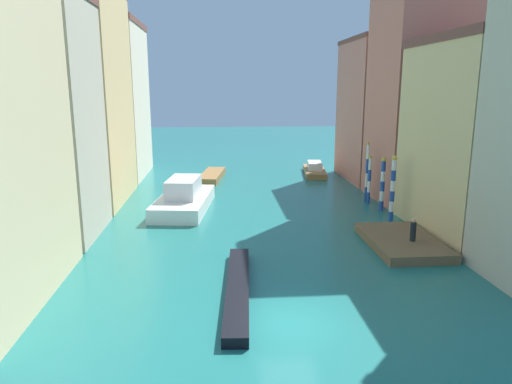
% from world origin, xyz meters
% --- Properties ---
extents(ground_plane, '(154.00, 154.00, 0.00)m').
position_xyz_m(ground_plane, '(0.00, 24.50, 0.00)').
color(ground_plane, '#1E6B66').
extents(building_left_1, '(7.55, 7.90, 15.77)m').
position_xyz_m(building_left_1, '(-14.75, 13.62, 7.90)').
color(building_left_1, '#BCB299').
rests_on(building_left_1, ground).
extents(building_left_2, '(7.55, 11.69, 18.61)m').
position_xyz_m(building_left_2, '(-14.75, 23.77, 9.32)').
color(building_left_2, '#DBB77A').
rests_on(building_left_2, ground).
extents(building_left_3, '(7.55, 11.86, 16.86)m').
position_xyz_m(building_left_3, '(-14.75, 35.70, 8.44)').
color(building_left_3, beige).
rests_on(building_left_3, ground).
extents(building_right_1, '(7.55, 10.85, 13.22)m').
position_xyz_m(building_right_1, '(14.75, 11.92, 6.62)').
color(building_right_1, '#DBB77A').
rests_on(building_right_1, ground).
extents(building_right_2, '(7.55, 8.29, 21.95)m').
position_xyz_m(building_right_2, '(14.75, 21.73, 10.99)').
color(building_right_2, '#C6705B').
rests_on(building_right_2, ground).
extents(building_right_3, '(7.55, 10.49, 14.89)m').
position_xyz_m(building_right_3, '(14.75, 31.36, 7.45)').
color(building_right_3, '#C6705B').
rests_on(building_right_3, ground).
extents(waterfront_dock, '(4.15, 6.98, 0.58)m').
position_xyz_m(waterfront_dock, '(8.68, 9.41, 0.29)').
color(waterfront_dock, brown).
rests_on(waterfront_dock, ground).
extents(person_on_dock, '(0.36, 0.36, 1.43)m').
position_xyz_m(person_on_dock, '(9.04, 8.70, 1.24)').
color(person_on_dock, black).
rests_on(person_on_dock, waterfront_dock).
extents(mooring_pole_0, '(0.38, 0.38, 5.03)m').
position_xyz_m(mooring_pole_0, '(9.99, 14.90, 2.57)').
color(mooring_pole_0, '#1E479E').
rests_on(mooring_pole_0, ground).
extents(mooring_pole_1, '(0.38, 0.38, 4.41)m').
position_xyz_m(mooring_pole_1, '(10.38, 18.09, 2.26)').
color(mooring_pole_1, '#1E479E').
rests_on(mooring_pole_1, ground).
extents(mooring_pole_2, '(0.30, 0.30, 4.20)m').
position_xyz_m(mooring_pole_2, '(10.11, 20.60, 2.15)').
color(mooring_pole_2, '#1E479E').
rests_on(mooring_pole_2, ground).
extents(mooring_pole_3, '(0.27, 0.27, 5.23)m').
position_xyz_m(mooring_pole_3, '(10.17, 21.50, 2.66)').
color(mooring_pole_3, '#1E479E').
rests_on(mooring_pole_3, ground).
extents(vaporetto_white, '(4.98, 9.66, 2.64)m').
position_xyz_m(vaporetto_white, '(-5.71, 19.76, 0.93)').
color(vaporetto_white, white).
rests_on(vaporetto_white, ground).
extents(gondola_black, '(1.76, 10.22, 0.49)m').
position_xyz_m(gondola_black, '(-2.05, 3.32, 0.25)').
color(gondola_black, black).
rests_on(gondola_black, ground).
extents(motorboat_0, '(3.21, 7.47, 1.45)m').
position_xyz_m(motorboat_0, '(8.30, 34.65, 0.52)').
color(motorboat_0, olive).
rests_on(motorboat_0, ground).
extents(motorboat_1, '(3.14, 7.79, 0.71)m').
position_xyz_m(motorboat_1, '(-3.52, 32.80, 0.36)').
color(motorboat_1, olive).
rests_on(motorboat_1, ground).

